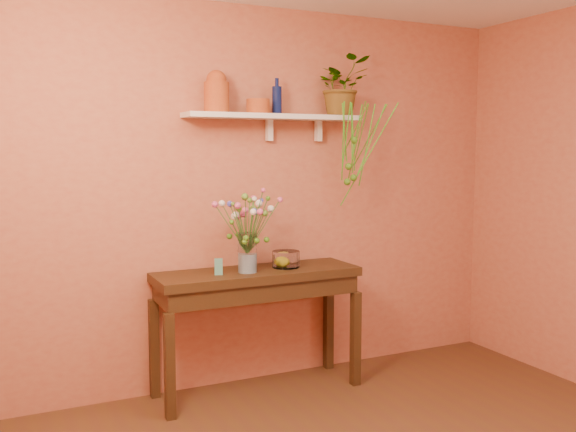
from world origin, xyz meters
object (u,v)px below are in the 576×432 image
(spider_plant, at_px, (342,86))
(glass_bowl, at_px, (286,260))
(terracotta_jug, at_px, (217,92))
(sideboard, at_px, (257,288))
(glass_vase, at_px, (247,256))
(bouquet, at_px, (247,214))
(blue_bottle, at_px, (277,100))

(spider_plant, distance_m, glass_bowl, 1.34)
(terracotta_jug, bearing_deg, sideboard, -25.11)
(sideboard, height_order, terracotta_jug, terracotta_jug)
(sideboard, xyz_separation_m, glass_vase, (-0.09, -0.05, 0.24))
(terracotta_jug, distance_m, glass_bowl, 1.25)
(spider_plant, relative_size, bouquet, 0.93)
(spider_plant, height_order, bouquet, spider_plant)
(sideboard, distance_m, glass_vase, 0.26)
(sideboard, relative_size, spider_plant, 3.29)
(terracotta_jug, distance_m, spider_plant, 0.97)
(sideboard, relative_size, terracotta_jug, 5.03)
(bouquet, relative_size, glass_bowl, 2.41)
(spider_plant, relative_size, glass_vase, 1.61)
(sideboard, xyz_separation_m, terracotta_jug, (-0.24, 0.11, 1.34))
(sideboard, bearing_deg, spider_plant, 8.77)
(blue_bottle, distance_m, spider_plant, 0.53)
(bouquet, bearing_deg, spider_plant, 11.41)
(bouquet, xyz_separation_m, glass_bowl, (0.31, 0.06, -0.34))
(terracotta_jug, height_order, blue_bottle, terracotta_jug)
(glass_vase, bearing_deg, spider_plant, 11.09)
(blue_bottle, xyz_separation_m, glass_vase, (-0.30, -0.18, -1.06))
(blue_bottle, bearing_deg, bouquet, -149.07)
(terracotta_jug, height_order, glass_vase, terracotta_jug)
(glass_vase, distance_m, bouquet, 0.28)
(glass_bowl, bearing_deg, spider_plant, 12.08)
(terracotta_jug, xyz_separation_m, spider_plant, (0.97, -0.00, 0.08))
(blue_bottle, bearing_deg, sideboard, -148.75)
(sideboard, bearing_deg, glass_bowl, 1.03)
(blue_bottle, bearing_deg, glass_vase, -149.71)
(spider_plant, xyz_separation_m, bouquet, (-0.82, -0.17, -0.90))
(blue_bottle, relative_size, bouquet, 0.54)
(glass_vase, height_order, glass_bowl, glass_vase)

